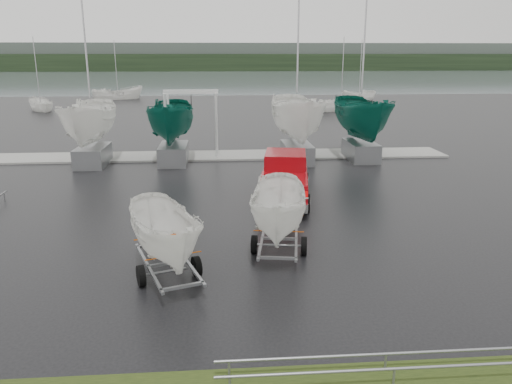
# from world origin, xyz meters

# --- Properties ---
(ground_plane) EXTENTS (120.00, 120.00, 0.00)m
(ground_plane) POSITION_xyz_m (0.00, 0.00, 0.00)
(ground_plane) COLOR black
(ground_plane) RESTS_ON ground
(lake) EXTENTS (300.00, 300.00, 0.00)m
(lake) POSITION_xyz_m (0.00, 100.00, -0.01)
(lake) COLOR slate
(lake) RESTS_ON ground
(dock) EXTENTS (30.00, 3.00, 0.12)m
(dock) POSITION_xyz_m (0.00, 13.00, 0.05)
(dock) COLOR #9A9994
(dock) RESTS_ON ground
(treeline) EXTENTS (300.00, 8.00, 6.00)m
(treeline) POSITION_xyz_m (0.00, 170.00, 3.00)
(treeline) COLOR black
(treeline) RESTS_ON ground
(far_hill) EXTENTS (300.00, 6.00, 10.00)m
(far_hill) POSITION_xyz_m (0.00, 178.00, 5.00)
(far_hill) COLOR #4C5651
(far_hill) RESTS_ON ground
(pickup_truck) EXTENTS (2.87, 6.04, 1.93)m
(pickup_truck) POSITION_xyz_m (3.62, 3.48, 1.01)
(pickup_truck) COLOR maroon
(pickup_truck) RESTS_ON ground
(trailer_hitched) EXTENTS (2.06, 3.74, 5.25)m
(trailer_hitched) POSITION_xyz_m (2.60, -2.83, 2.84)
(trailer_hitched) COLOR gray
(trailer_hitched) RESTS_ON ground
(trailer_parked) EXTENTS (2.29, 3.79, 4.94)m
(trailer_parked) POSITION_xyz_m (-0.84, -4.55, 2.68)
(trailer_parked) COLOR gray
(trailer_parked) RESTS_ON ground
(boat_hoist) EXTENTS (3.30, 2.18, 4.12)m
(boat_hoist) POSITION_xyz_m (-0.88, 13.00, 2.67)
(boat_hoist) COLOR silver
(boat_hoist) RESTS_ON ground
(keelboat_0) EXTENTS (2.64, 3.20, 10.82)m
(keelboat_0) POSITION_xyz_m (-6.52, 11.00, 4.21)
(keelboat_0) COLOR gray
(keelboat_0) RESTS_ON ground
(keelboat_1) EXTENTS (2.57, 3.20, 7.94)m
(keelboat_1) POSITION_xyz_m (-1.92, 11.20, 4.09)
(keelboat_1) COLOR gray
(keelboat_1) RESTS_ON ground
(keelboat_2) EXTENTS (2.85, 3.20, 11.04)m
(keelboat_2) POSITION_xyz_m (5.37, 11.00, 4.54)
(keelboat_2) COLOR gray
(keelboat_2) RESTS_ON ground
(keelboat_3) EXTENTS (2.72, 3.20, 10.90)m
(keelboat_3) POSITION_xyz_m (9.32, 11.30, 4.33)
(keelboat_3) COLOR gray
(keelboat_3) RESTS_ON ground
(mast_rack_2) EXTENTS (7.00, 0.56, 0.06)m
(mast_rack_2) POSITION_xyz_m (4.00, -9.50, 0.35)
(mast_rack_2) COLOR gray
(mast_rack_2) RESTS_ON ground
(moored_boat_0) EXTENTS (2.94, 2.97, 10.84)m
(moored_boat_0) POSITION_xyz_m (-19.16, 40.52, 0.01)
(moored_boat_0) COLOR white
(moored_boat_0) RESTS_ON ground
(moored_boat_1) EXTENTS (3.64, 3.61, 11.59)m
(moored_boat_1) POSITION_xyz_m (-13.17, 54.48, 0.00)
(moored_boat_1) COLOR white
(moored_boat_1) RESTS_ON ground
(moored_boat_2) EXTENTS (3.53, 3.51, 11.34)m
(moored_boat_2) POSITION_xyz_m (14.67, 38.01, 0.00)
(moored_boat_2) COLOR white
(moored_boat_2) RESTS_ON ground
(moored_boat_3) EXTENTS (3.20, 3.17, 11.05)m
(moored_boat_3) POSITION_xyz_m (19.99, 49.54, 0.01)
(moored_boat_3) COLOR white
(moored_boat_3) RESTS_ON ground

